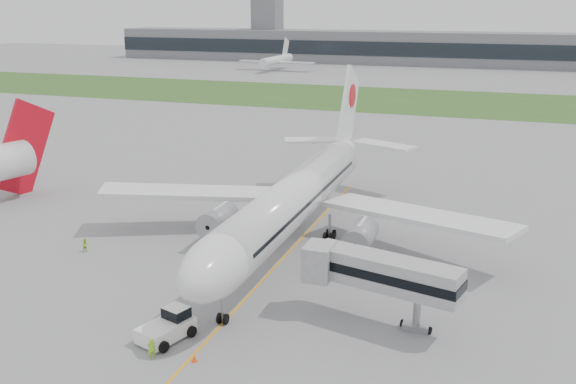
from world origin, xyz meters
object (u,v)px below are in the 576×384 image
(pushback_tug, at_px, (169,325))
(ground_crew_near, at_px, (151,348))
(airliner, at_px, (297,195))
(jet_bridge, at_px, (376,272))

(pushback_tug, height_order, ground_crew_near, pushback_tug)
(pushback_tug, xyz_separation_m, ground_crew_near, (0.30, -3.22, -0.23))
(pushback_tug, bearing_deg, airliner, 100.20)
(airliner, distance_m, jet_bridge, 19.58)
(airliner, height_order, ground_crew_near, airliner)
(pushback_tug, bearing_deg, ground_crew_near, -66.84)
(ground_crew_near, bearing_deg, airliner, -139.56)
(airliner, bearing_deg, ground_crew_near, -96.00)
(airliner, xyz_separation_m, jet_bridge, (12.00, -15.43, -1.08))
(ground_crew_near, bearing_deg, jet_bridge, 173.57)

